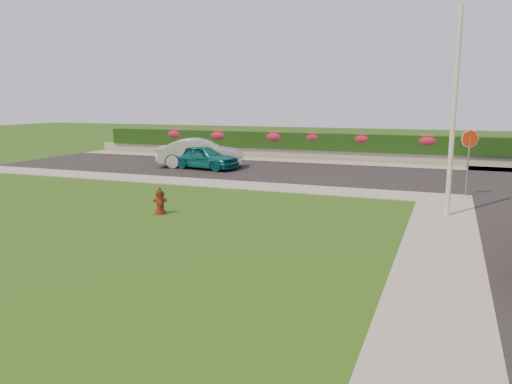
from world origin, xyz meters
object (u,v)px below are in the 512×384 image
at_px(sedan_teal, 205,157).
at_px(sedan_silver, 201,153).
at_px(utility_pole, 454,114).
at_px(stop_sign, 469,147).
at_px(fire_hydrant, 160,202).

relative_size(sedan_teal, sedan_silver, 0.80).
distance_m(utility_pole, stop_sign, 4.23).
bearing_deg(fire_hydrant, stop_sign, 12.32).
height_order(utility_pole, stop_sign, utility_pole).
bearing_deg(sedan_silver, sedan_teal, -156.77).
xyz_separation_m(fire_hydrant, sedan_silver, (-4.26, 11.13, 0.42)).
xyz_separation_m(fire_hydrant, stop_sign, (9.72, 7.04, 1.58)).
height_order(sedan_teal, stop_sign, stop_sign).
distance_m(fire_hydrant, utility_pole, 10.00).
xyz_separation_m(sedan_silver, utility_pole, (13.31, -8.04, 2.50)).
relative_size(sedan_teal, stop_sign, 1.46).
distance_m(sedan_teal, stop_sign, 13.88).
height_order(sedan_teal, utility_pole, utility_pole).
relative_size(sedan_silver, utility_pole, 0.73).
distance_m(fire_hydrant, stop_sign, 12.11).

